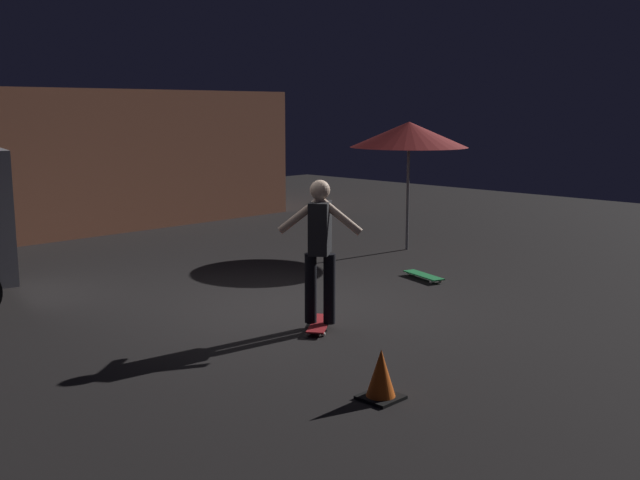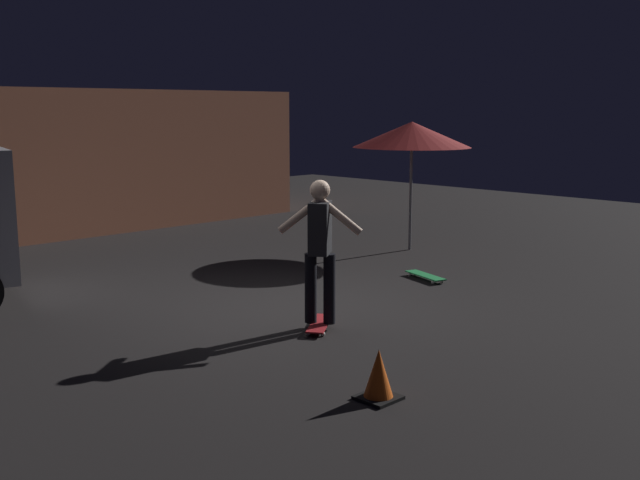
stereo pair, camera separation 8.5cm
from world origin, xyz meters
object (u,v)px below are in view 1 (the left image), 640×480
Objects in this scene: patio_umbrella at (409,135)px; skateboard_spare at (424,276)px; skater at (320,241)px; skateboard_ridden at (320,324)px; traffic_cone at (381,376)px.

skateboard_spare is (-1.73, -1.68, -2.02)m from patio_umbrella.
skater is at bearing -166.54° from skateboard_spare.
skateboard_ridden is (-4.66, -2.38, -2.02)m from patio_umbrella.
skateboard_ridden is 1.63× the size of traffic_cone.
traffic_cone reaches higher than skateboard_ridden.
skater reaches higher than skateboard_spare.
skateboard_spare is 3.17m from skater.
skater is 2.38m from traffic_cone.
traffic_cone is at bearing -121.43° from skateboard_ridden.
patio_umbrella is 2.86× the size of skateboard_spare.
skateboard_spare is 1.75× the size of traffic_cone.
skater is at bearing 58.57° from traffic_cone.
traffic_cone is (-1.16, -1.91, 0.16)m from skateboard_ridden.
patio_umbrella is at bearing 27.10° from skater.
skateboard_spare is 0.48× the size of skater.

